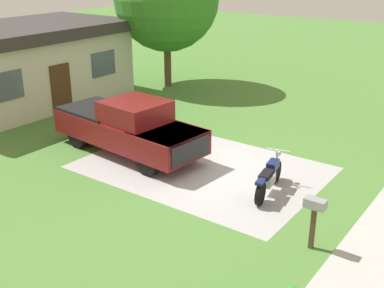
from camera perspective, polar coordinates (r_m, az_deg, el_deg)
The scene contains 6 objects.
ground_plane at distance 15.31m, azimuth 1.16°, elevation -2.81°, with size 80.00×80.00×0.00m, color #4D7E36.
driveway_pad at distance 15.31m, azimuth 1.16°, elevation -2.80°, with size 5.21×7.37×0.01m, color #A9A9A9.
motorcycle at distance 13.72m, azimuth 9.14°, elevation -3.91°, with size 2.19×0.78×1.09m.
pickup_truck at distance 16.32m, azimuth -7.72°, elevation 2.15°, with size 2.49×5.77×1.90m.
mailbox at distance 11.17m, azimuth 14.31°, elevation -7.62°, with size 0.26×0.48×1.26m.
neighbor_house at distance 22.94m, azimuth -19.49°, elevation 8.89°, with size 9.60×5.60×3.50m.
Camera 1 is at (-11.50, -7.94, 6.26)m, focal length 45.00 mm.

